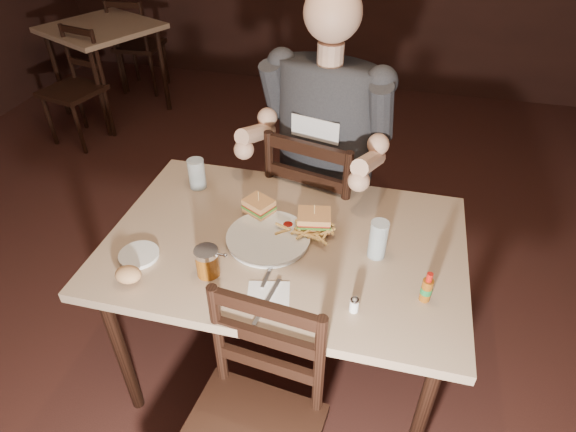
% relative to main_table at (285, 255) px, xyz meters
% --- Properties ---
extents(room_shell, '(7.00, 7.00, 7.00)m').
position_rel_main_table_xyz_m(room_shell, '(-0.16, -0.10, 0.70)').
color(room_shell, black).
rests_on(room_shell, ground).
extents(main_table, '(1.34, 0.89, 0.77)m').
position_rel_main_table_xyz_m(main_table, '(0.00, 0.00, 0.00)').
color(main_table, tan).
rests_on(main_table, ground).
extents(bg_table, '(1.06, 1.06, 0.77)m').
position_rel_main_table_xyz_m(bg_table, '(-2.16, 2.27, -0.02)').
color(bg_table, tan).
rests_on(bg_table, ground).
extents(chair_far, '(0.56, 0.59, 0.99)m').
position_rel_main_table_xyz_m(chair_far, '(0.05, 0.58, -0.20)').
color(chair_far, black).
rests_on(chair_far, ground).
extents(bg_chair_far, '(0.43, 0.47, 0.87)m').
position_rel_main_table_xyz_m(bg_chair_far, '(-2.16, 2.82, -0.26)').
color(bg_chair_far, black).
rests_on(bg_chair_far, ground).
extents(bg_chair_near, '(0.49, 0.52, 0.87)m').
position_rel_main_table_xyz_m(bg_chair_near, '(-2.16, 1.72, -0.27)').
color(bg_chair_near, black).
rests_on(bg_chair_near, ground).
extents(diner, '(0.70, 0.61, 1.05)m').
position_rel_main_table_xyz_m(diner, '(0.04, 0.52, 0.34)').
color(diner, '#2A2C2F').
rests_on(diner, chair_far).
extents(dinner_plate, '(0.31, 0.31, 0.02)m').
position_rel_main_table_xyz_m(dinner_plate, '(-0.06, -0.02, 0.08)').
color(dinner_plate, white).
rests_on(dinner_plate, main_table).
extents(sandwich_left, '(0.14, 0.13, 0.10)m').
position_rel_main_table_xyz_m(sandwich_left, '(-0.14, 0.12, 0.14)').
color(sandwich_left, '#CE8B49').
rests_on(sandwich_left, dinner_plate).
extents(sandwich_right, '(0.14, 0.13, 0.10)m').
position_rel_main_table_xyz_m(sandwich_right, '(0.09, 0.09, 0.14)').
color(sandwich_right, '#CE8B49').
rests_on(sandwich_right, dinner_plate).
extents(fries_pile, '(0.25, 0.18, 0.04)m').
position_rel_main_table_xyz_m(fries_pile, '(0.08, 0.05, 0.11)').
color(fries_pile, '#DCAA56').
rests_on(fries_pile, dinner_plate).
extents(ketchup_dollop, '(0.04, 0.04, 0.01)m').
position_rel_main_table_xyz_m(ketchup_dollop, '(-0.01, 0.07, 0.09)').
color(ketchup_dollop, maroon).
rests_on(ketchup_dollop, dinner_plate).
extents(glass_left, '(0.07, 0.07, 0.13)m').
position_rel_main_table_xyz_m(glass_left, '(-0.46, 0.26, 0.14)').
color(glass_left, silver).
rests_on(glass_left, main_table).
extents(glass_right, '(0.07, 0.07, 0.15)m').
position_rel_main_table_xyz_m(glass_right, '(0.34, 0.00, 0.15)').
color(glass_right, silver).
rests_on(glass_right, main_table).
extents(hot_sauce, '(0.04, 0.04, 0.12)m').
position_rel_main_table_xyz_m(hot_sauce, '(0.52, -0.18, 0.13)').
color(hot_sauce, brown).
rests_on(hot_sauce, main_table).
extents(salt_shaker, '(0.03, 0.03, 0.05)m').
position_rel_main_table_xyz_m(salt_shaker, '(0.30, -0.28, 0.10)').
color(salt_shaker, white).
rests_on(salt_shaker, main_table).
extents(syrup_dispenser, '(0.08, 0.08, 0.11)m').
position_rel_main_table_xyz_m(syrup_dispenser, '(-0.21, -0.23, 0.13)').
color(syrup_dispenser, brown).
rests_on(syrup_dispenser, main_table).
extents(napkin, '(0.16, 0.16, 0.00)m').
position_rel_main_table_xyz_m(napkin, '(0.02, -0.29, 0.07)').
color(napkin, white).
rests_on(napkin, main_table).
extents(knife, '(0.04, 0.21, 0.01)m').
position_rel_main_table_xyz_m(knife, '(0.02, -0.31, 0.08)').
color(knife, silver).
rests_on(knife, napkin).
extents(fork, '(0.02, 0.17, 0.01)m').
position_rel_main_table_xyz_m(fork, '(-0.01, -0.18, 0.08)').
color(fork, silver).
rests_on(fork, napkin).
extents(side_plate, '(0.14, 0.14, 0.01)m').
position_rel_main_table_xyz_m(side_plate, '(-0.49, -0.22, 0.08)').
color(side_plate, white).
rests_on(side_plate, main_table).
extents(bread_roll, '(0.09, 0.07, 0.05)m').
position_rel_main_table_xyz_m(bread_roll, '(-0.46, -0.34, 0.11)').
color(bread_roll, tan).
rests_on(bread_roll, side_plate).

